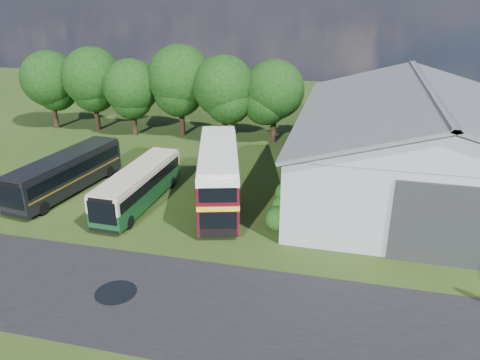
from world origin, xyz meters
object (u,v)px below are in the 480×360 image
(bus_green_single, at_px, (139,186))
(bus_dark_single, at_px, (66,173))
(storage_shed, at_px, (420,136))
(bus_maroon_double, at_px, (219,177))

(bus_green_single, relative_size, bus_dark_single, 0.92)
(storage_shed, distance_m, bus_maroon_double, 16.14)
(bus_dark_single, bearing_deg, bus_maroon_double, 9.71)
(bus_green_single, bearing_deg, bus_dark_single, 174.86)
(storage_shed, relative_size, bus_dark_single, 2.25)
(bus_maroon_double, xyz_separation_m, bus_dark_single, (-12.18, -0.42, -0.69))
(bus_dark_single, bearing_deg, storage_shed, 24.42)
(storage_shed, distance_m, bus_dark_single, 27.63)
(storage_shed, xyz_separation_m, bus_green_single, (-19.90, -8.67, -2.69))
(storage_shed, bearing_deg, bus_green_single, -156.46)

